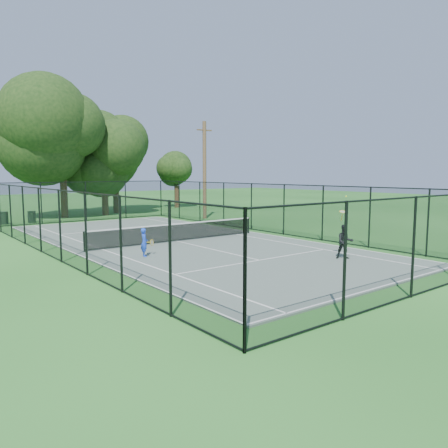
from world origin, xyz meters
TOP-DOWN VIEW (x-y plane):
  - ground at (0.00, 0.00)m, footprint 120.00×120.00m
  - tennis_court at (0.00, 0.00)m, footprint 11.00×24.00m
  - tennis_net at (0.00, 0.00)m, footprint 10.08×0.08m
  - fence at (0.00, 0.00)m, footprint 13.10×26.10m
  - tree_near_left at (-0.47, 16.57)m, footprint 7.53×7.53m
  - tree_near_mid at (2.94, 16.38)m, footprint 5.48×5.48m
  - tree_near_right at (4.71, 18.04)m, footprint 6.67×6.67m
  - tree_far_right at (12.19, 19.56)m, footprint 4.02×4.02m
  - trash_bin_left at (-5.41, 14.55)m, footprint 0.58×0.58m
  - trash_bin_right at (-3.59, 14.37)m, footprint 0.58×0.58m
  - utility_pole at (8.21, 9.00)m, footprint 1.40×0.30m
  - player_blue at (-3.36, -2.71)m, footprint 0.79×0.52m
  - player_black at (3.08, -8.34)m, footprint 1.00×0.92m

SIDE VIEW (x-z plane):
  - ground at x=0.00m, z-range 0.00..0.00m
  - tennis_court at x=0.00m, z-range 0.00..0.06m
  - trash_bin_right at x=-3.59m, z-range 0.01..0.86m
  - trash_bin_left at x=-5.41m, z-range 0.01..0.90m
  - tennis_net at x=0.00m, z-range 0.10..1.05m
  - player_blue at x=-3.36m, z-range 0.06..1.29m
  - player_black at x=3.08m, z-range -0.52..2.10m
  - fence at x=0.00m, z-range 0.00..3.00m
  - tree_far_right at x=12.19m, z-range 0.62..5.94m
  - utility_pole at x=8.21m, z-range 0.06..7.74m
  - tree_near_mid at x=2.94m, z-range 0.83..8.00m
  - tree_near_right at x=4.71m, z-range 1.25..10.45m
  - tree_near_left at x=-0.47m, z-range 1.13..10.95m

